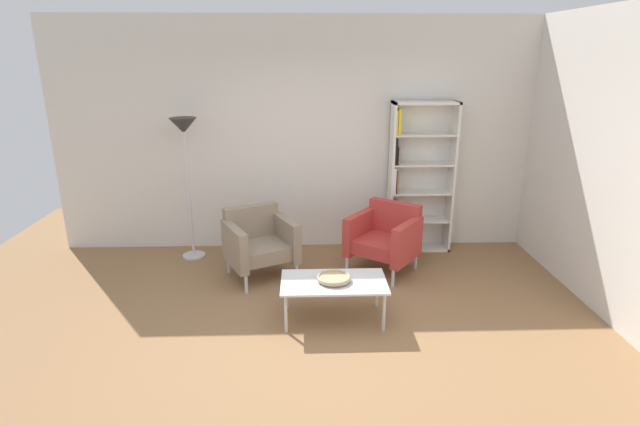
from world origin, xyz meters
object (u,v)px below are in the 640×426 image
(armchair_spare_guest, at_px, (385,236))
(coffee_table_low, at_px, (334,284))
(floor_lamp_torchiere, at_px, (185,143))
(armchair_near_window, at_px, (259,241))
(bookshelf_tall, at_px, (416,179))
(decorative_bowl, at_px, (334,278))

(armchair_spare_guest, bearing_deg, coffee_table_low, -83.29)
(floor_lamp_torchiere, bearing_deg, coffee_table_low, -43.83)
(armchair_near_window, relative_size, floor_lamp_torchiere, 0.53)
(bookshelf_tall, xyz_separation_m, armchair_near_window, (-1.94, -0.78, -0.51))
(bookshelf_tall, bearing_deg, coffee_table_low, -122.37)
(armchair_near_window, bearing_deg, armchair_spare_guest, -22.09)
(armchair_near_window, distance_m, floor_lamp_torchiere, 1.48)
(armchair_spare_guest, distance_m, floor_lamp_torchiere, 2.61)
(bookshelf_tall, height_order, decorative_bowl, bookshelf_tall)
(decorative_bowl, height_order, armchair_near_window, armchair_near_window)
(coffee_table_low, height_order, armchair_spare_guest, armchair_spare_guest)
(decorative_bowl, relative_size, floor_lamp_torchiere, 0.18)
(bookshelf_tall, relative_size, armchair_near_window, 2.06)
(decorative_bowl, height_order, armchair_spare_guest, armchair_spare_guest)
(bookshelf_tall, xyz_separation_m, floor_lamp_torchiere, (-2.82, -0.21, 0.52))
(bookshelf_tall, relative_size, floor_lamp_torchiere, 1.09)
(coffee_table_low, bearing_deg, decorative_bowl, 33.69)
(coffee_table_low, bearing_deg, floor_lamp_torchiere, 136.17)
(armchair_spare_guest, height_order, floor_lamp_torchiere, floor_lamp_torchiere)
(bookshelf_tall, relative_size, armchair_spare_guest, 2.00)
(bookshelf_tall, height_order, floor_lamp_torchiere, bookshelf_tall)
(decorative_bowl, height_order, floor_lamp_torchiere, floor_lamp_torchiere)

